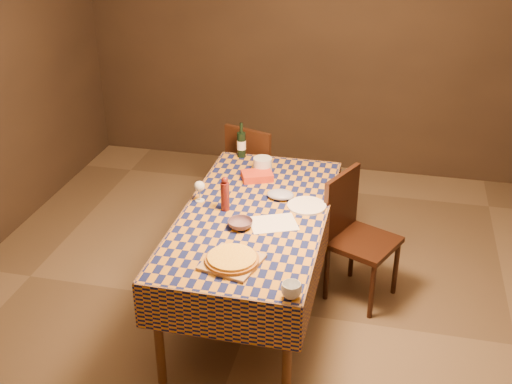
{
  "coord_description": "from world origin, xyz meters",
  "views": [
    {
      "loc": [
        0.83,
        -3.57,
        2.81
      ],
      "look_at": [
        0.0,
        0.05,
        0.9
      ],
      "focal_mm": 45.0,
      "sensor_mm": 36.0,
      "label": 1
    }
  ],
  "objects_px": {
    "dining_table": "(254,223)",
    "chair_far": "(255,170)",
    "pizza": "(232,259)",
    "wine_bottle": "(241,144)",
    "bowl": "(240,224)",
    "chair_right": "(354,230)",
    "cutting_board": "(232,262)",
    "white_plate": "(307,206)"
  },
  "relations": [
    {
      "from": "chair_far",
      "to": "cutting_board",
      "type": "bearing_deg",
      "value": -81.32
    },
    {
      "from": "dining_table",
      "to": "chair_right",
      "type": "relative_size",
      "value": 1.98
    },
    {
      "from": "pizza",
      "to": "wine_bottle",
      "type": "bearing_deg",
      "value": 102.02
    },
    {
      "from": "wine_bottle",
      "to": "white_plate",
      "type": "bearing_deg",
      "value": -48.42
    },
    {
      "from": "dining_table",
      "to": "chair_right",
      "type": "distance_m",
      "value": 0.75
    },
    {
      "from": "bowl",
      "to": "wine_bottle",
      "type": "distance_m",
      "value": 1.1
    },
    {
      "from": "white_plate",
      "to": "chair_far",
      "type": "xyz_separation_m",
      "value": [
        -0.58,
        0.99,
        -0.25
      ]
    },
    {
      "from": "wine_bottle",
      "to": "cutting_board",
      "type": "bearing_deg",
      "value": -77.98
    },
    {
      "from": "dining_table",
      "to": "bowl",
      "type": "bearing_deg",
      "value": -102.36
    },
    {
      "from": "dining_table",
      "to": "chair_right",
      "type": "xyz_separation_m",
      "value": [
        0.63,
        0.35,
        -0.17
      ]
    },
    {
      "from": "bowl",
      "to": "white_plate",
      "type": "height_order",
      "value": "bowl"
    },
    {
      "from": "dining_table",
      "to": "cutting_board",
      "type": "distance_m",
      "value": 0.61
    },
    {
      "from": "dining_table",
      "to": "cutting_board",
      "type": "height_order",
      "value": "cutting_board"
    },
    {
      "from": "pizza",
      "to": "white_plate",
      "type": "height_order",
      "value": "pizza"
    },
    {
      "from": "wine_bottle",
      "to": "chair_far",
      "type": "distance_m",
      "value": 0.45
    },
    {
      "from": "bowl",
      "to": "white_plate",
      "type": "relative_size",
      "value": 0.61
    },
    {
      "from": "wine_bottle",
      "to": "pizza",
      "type": "bearing_deg",
      "value": -77.98
    },
    {
      "from": "chair_right",
      "to": "cutting_board",
      "type": "bearing_deg",
      "value": -123.01
    },
    {
      "from": "bowl",
      "to": "chair_right",
      "type": "bearing_deg",
      "value": 39.24
    },
    {
      "from": "dining_table",
      "to": "pizza",
      "type": "distance_m",
      "value": 0.62
    },
    {
      "from": "chair_right",
      "to": "wine_bottle",
      "type": "bearing_deg",
      "value": 151.38
    },
    {
      "from": "dining_table",
      "to": "bowl",
      "type": "relative_size",
      "value": 11.67
    },
    {
      "from": "bowl",
      "to": "cutting_board",
      "type": "bearing_deg",
      "value": -82.4
    },
    {
      "from": "chair_right",
      "to": "dining_table",
      "type": "bearing_deg",
      "value": -150.86
    },
    {
      "from": "dining_table",
      "to": "bowl",
      "type": "xyz_separation_m",
      "value": [
        -0.04,
        -0.2,
        0.1
      ]
    },
    {
      "from": "pizza",
      "to": "wine_bottle",
      "type": "relative_size",
      "value": 1.32
    },
    {
      "from": "cutting_board",
      "to": "chair_far",
      "type": "distance_m",
      "value": 1.79
    },
    {
      "from": "dining_table",
      "to": "chair_far",
      "type": "bearing_deg",
      "value": 102.64
    },
    {
      "from": "cutting_board",
      "to": "chair_far",
      "type": "relative_size",
      "value": 0.32
    },
    {
      "from": "pizza",
      "to": "white_plate",
      "type": "xyz_separation_m",
      "value": [
        0.31,
        0.77,
        -0.03
      ]
    },
    {
      "from": "cutting_board",
      "to": "wine_bottle",
      "type": "height_order",
      "value": "wine_bottle"
    },
    {
      "from": "bowl",
      "to": "wine_bottle",
      "type": "xyz_separation_m",
      "value": [
        -0.26,
        1.07,
        0.08
      ]
    },
    {
      "from": "pizza",
      "to": "chair_far",
      "type": "xyz_separation_m",
      "value": [
        -0.27,
        1.76,
        -0.28
      ]
    },
    {
      "from": "white_plate",
      "to": "cutting_board",
      "type": "bearing_deg",
      "value": -111.95
    },
    {
      "from": "dining_table",
      "to": "chair_far",
      "type": "xyz_separation_m",
      "value": [
        -0.26,
        1.15,
        -0.17
      ]
    },
    {
      "from": "cutting_board",
      "to": "pizza",
      "type": "height_order",
      "value": "pizza"
    },
    {
      "from": "wine_bottle",
      "to": "chair_right",
      "type": "relative_size",
      "value": 0.3
    },
    {
      "from": "bowl",
      "to": "chair_right",
      "type": "xyz_separation_m",
      "value": [
        0.68,
        0.55,
        -0.27
      ]
    },
    {
      "from": "cutting_board",
      "to": "wine_bottle",
      "type": "bearing_deg",
      "value": 102.02
    },
    {
      "from": "chair_far",
      "to": "white_plate",
      "type": "bearing_deg",
      "value": -59.62
    },
    {
      "from": "bowl",
      "to": "chair_far",
      "type": "relative_size",
      "value": 0.17
    },
    {
      "from": "chair_far",
      "to": "chair_right",
      "type": "xyz_separation_m",
      "value": [
        0.89,
        -0.79,
        0.0
      ]
    }
  ]
}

